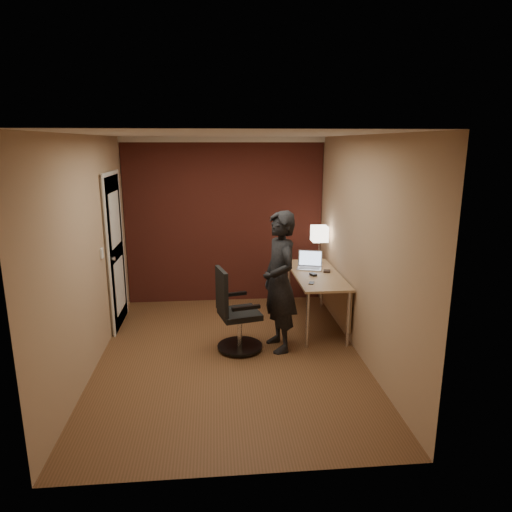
# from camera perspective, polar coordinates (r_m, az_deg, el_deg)

# --- Properties ---
(room) EXTENTS (4.00, 4.00, 4.00)m
(room) POSITION_cam_1_polar(r_m,az_deg,el_deg) (6.53, -6.26, 4.68)
(room) COLOR brown
(room) RESTS_ON ground
(desk) EXTENTS (0.60, 1.50, 0.73)m
(desk) POSITION_cam_1_polar(r_m,az_deg,el_deg) (6.16, 8.19, -3.28)
(desk) COLOR tan
(desk) RESTS_ON ground
(desk_lamp) EXTENTS (0.22, 0.22, 0.54)m
(desk_lamp) POSITION_cam_1_polar(r_m,az_deg,el_deg) (6.57, 7.93, 2.72)
(desk_lamp) COLOR silver
(desk_lamp) RESTS_ON desk
(laptop) EXTENTS (0.39, 0.34, 0.23)m
(laptop) POSITION_cam_1_polar(r_m,az_deg,el_deg) (6.34, 6.72, -0.92)
(laptop) COLOR silver
(laptop) RESTS_ON desk
(mouse) EXTENTS (0.09, 0.12, 0.03)m
(mouse) POSITION_cam_1_polar(r_m,az_deg,el_deg) (5.99, 7.16, -2.31)
(mouse) COLOR black
(mouse) RESTS_ON desk
(phone) EXTENTS (0.10, 0.13, 0.01)m
(phone) POSITION_cam_1_polar(r_m,az_deg,el_deg) (5.67, 6.95, -3.35)
(phone) COLOR black
(phone) RESTS_ON desk
(wallet) EXTENTS (0.12, 0.13, 0.02)m
(wallet) POSITION_cam_1_polar(r_m,az_deg,el_deg) (6.19, 8.86, -1.88)
(wallet) COLOR black
(wallet) RESTS_ON desk
(office_chair) EXTENTS (0.55, 0.61, 0.99)m
(office_chair) POSITION_cam_1_polar(r_m,az_deg,el_deg) (5.41, -2.71, -7.45)
(office_chair) COLOR black
(office_chair) RESTS_ON ground
(person) EXTENTS (0.53, 0.69, 1.67)m
(person) POSITION_cam_1_polar(r_m,az_deg,el_deg) (5.34, 2.95, -3.25)
(person) COLOR black
(person) RESTS_ON ground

